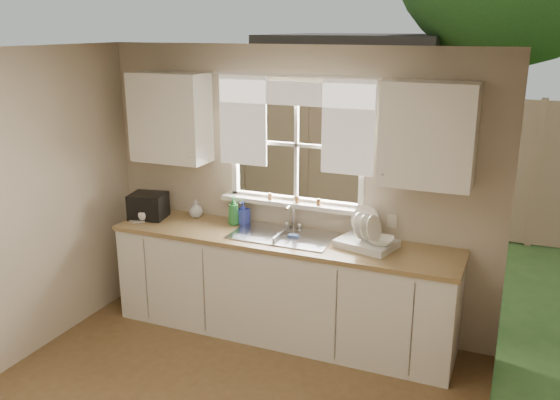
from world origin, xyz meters
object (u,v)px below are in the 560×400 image
at_px(cup, 144,216).
at_px(black_appliance, 148,206).
at_px(dish_rack, 367,239).
at_px(soap_bottle_a, 234,211).

distance_m(cup, black_appliance, 0.12).
relative_size(dish_rack, soap_bottle_a, 1.96).
bearing_deg(black_appliance, dish_rack, -10.03).
xyz_separation_m(dish_rack, black_appliance, (-2.09, -0.05, 0.05)).
bearing_deg(cup, black_appliance, 79.54).
distance_m(soap_bottle_a, cup, 0.85).
bearing_deg(soap_bottle_a, black_appliance, 168.42).
height_order(dish_rack, black_appliance, dish_rack).
height_order(soap_bottle_a, black_appliance, soap_bottle_a).
xyz_separation_m(dish_rack, soap_bottle_a, (-1.25, 0.08, 0.07)).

